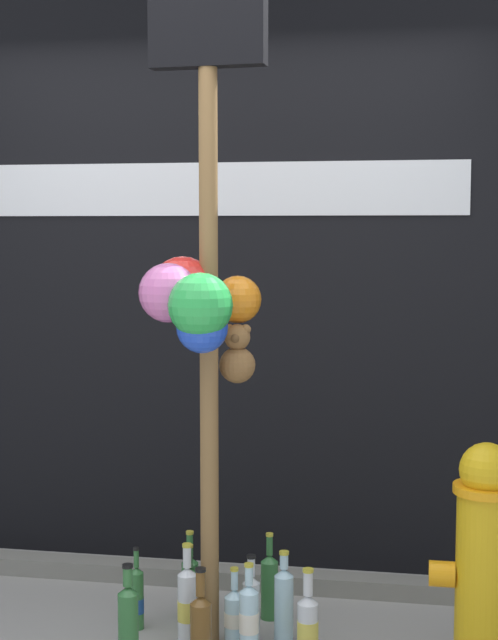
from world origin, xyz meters
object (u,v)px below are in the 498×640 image
object	(u,v)px
bottle_2	(234,617)
bottle_4	(190,585)
fire_hydrant	(485,560)
bottle_1	(190,597)
bottle_9	(187,606)
memorial_post	(200,263)
bottle_6	(284,603)
bottle_8	(249,620)
bottle_10	(201,625)
bottle_11	(308,624)
bottle_5	(269,585)
bottle_7	(128,622)
bottle_0	(137,598)
bottle_3	(251,605)

from	to	relation	value
bottle_2	bottle_4	distance (m)	0.33
fire_hydrant	bottle_1	xyz separation A→B (m)	(-1.14, 0.23, -0.31)
bottle_4	bottle_9	xyz separation A→B (m)	(0.06, -0.28, 0.02)
bottle_1	memorial_post	bearing A→B (deg)	-59.94
bottle_6	bottle_9	distance (m)	0.38
bottle_1	bottle_2	world-z (taller)	bottle_1
bottle_8	bottle_10	xyz separation A→B (m)	(-0.17, -0.06, -0.01)
bottle_4	bottle_6	world-z (taller)	bottle_4
memorial_post	bottle_11	distance (m)	1.41
bottle_4	bottle_9	size ratio (longest dim) A/B	0.89
fire_hydrant	bottle_11	bearing A→B (deg)	175.83
bottle_5	bottle_7	world-z (taller)	bottle_7
bottle_4	bottle_8	world-z (taller)	bottle_4
bottle_1	bottle_11	world-z (taller)	bottle_1
bottle_9	bottle_8	bearing A→B (deg)	-9.21
bottle_2	bottle_6	xyz separation A→B (m)	(0.18, 0.09, 0.03)
bottle_6	bottle_11	world-z (taller)	bottle_6
bottle_0	bottle_8	size ratio (longest dim) A/B	0.92
memorial_post	bottle_2	distance (m)	1.36
bottle_6	bottle_4	bearing A→B (deg)	160.03
bottle_3	bottle_6	world-z (taller)	bottle_6
bottle_1	bottle_9	distance (m)	0.20
bottle_0	bottle_6	bearing A→B (deg)	-1.33
bottle_0	bottle_8	xyz separation A→B (m)	(0.49, -0.18, 0.02)
bottle_3	bottle_7	distance (m)	0.50
bottle_7	bottle_9	xyz separation A→B (m)	(0.19, 0.16, 0.01)
memorial_post	bottle_5	xyz separation A→B (m)	(0.22, 0.29, -1.34)
bottle_10	bottle_9	bearing A→B (deg)	127.21
fire_hydrant	bottle_8	distance (m)	0.90
fire_hydrant	bottle_8	xyz separation A→B (m)	(-0.85, -0.00, -0.29)
bottle_6	fire_hydrant	bearing A→B (deg)	-12.77
bottle_6	bottle_11	size ratio (longest dim) A/B	1.05
memorial_post	bottle_6	xyz separation A→B (m)	(0.31, 0.09, -1.32)
bottle_2	bottle_9	size ratio (longest dim) A/B	0.76
bottle_1	bottle_9	world-z (taller)	bottle_9
bottle_2	bottle_7	distance (m)	0.42
bottle_1	bottle_5	size ratio (longest dim) A/B	0.96
bottle_1	bottle_8	xyz separation A→B (m)	(0.28, -0.23, 0.02)
bottle_4	bottle_7	size ratio (longest dim) A/B	0.98
bottle_3	bottle_8	xyz separation A→B (m)	(0.02, -0.16, 0.01)
bottle_0	bottle_2	world-z (taller)	bottle_0
bottle_5	bottle_7	xyz separation A→B (m)	(-0.45, -0.50, 0.02)
bottle_9	bottle_10	xyz separation A→B (m)	(0.08, -0.10, -0.03)
bottle_0	bottle_4	distance (m)	0.23
fire_hydrant	bottle_11	xyz separation A→B (m)	(-0.64, 0.05, -0.31)
bottle_6	bottle_11	distance (m)	0.17
bottle_0	bottle_4	xyz separation A→B (m)	(0.19, 0.14, 0.02)
memorial_post	bottle_2	bearing A→B (deg)	0.81
bottle_9	bottle_11	size ratio (longest dim) A/B	1.21
bottle_6	bottle_10	world-z (taller)	bottle_6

